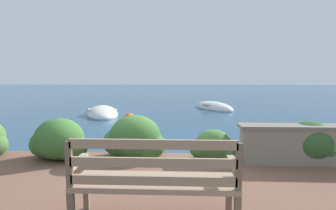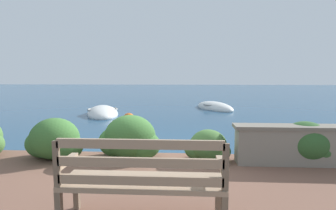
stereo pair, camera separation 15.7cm
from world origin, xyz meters
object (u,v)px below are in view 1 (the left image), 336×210
(rowboat_nearest, at_px, (103,114))
(mooring_buoy, at_px, (129,119))
(park_bench, at_px, (154,178))
(rowboat_mid, at_px, (214,108))

(rowboat_nearest, distance_m, mooring_buoy, 2.00)
(park_bench, height_order, mooring_buoy, park_bench)
(rowboat_nearest, height_order, rowboat_mid, rowboat_nearest)
(rowboat_nearest, distance_m, rowboat_mid, 5.57)
(rowboat_mid, relative_size, mooring_buoy, 5.94)
(park_bench, distance_m, rowboat_nearest, 9.07)
(park_bench, distance_m, mooring_buoy, 7.33)
(park_bench, bearing_deg, rowboat_nearest, 117.57)
(rowboat_mid, height_order, mooring_buoy, rowboat_mid)
(park_bench, bearing_deg, rowboat_mid, 87.26)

